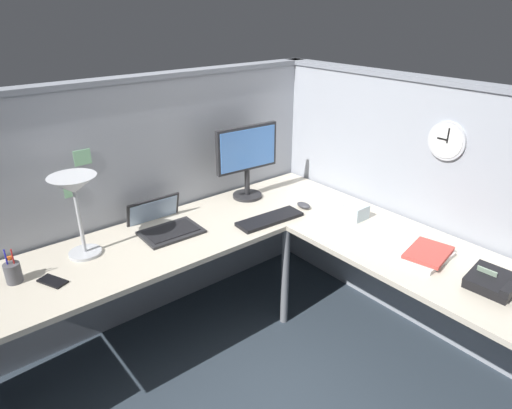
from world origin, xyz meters
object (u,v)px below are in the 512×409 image
at_px(computer_mouse, 304,205).
at_px(tissue_box, 356,212).
at_px(office_phone, 494,283).
at_px(book_stack, 426,255).
at_px(monitor, 247,157).
at_px(keyboard, 270,219).
at_px(wall_clock, 447,141).
at_px(laptop, 163,224).
at_px(cell_phone, 53,281).
at_px(desk_lamp_dome, 74,191).
at_px(pen_cup, 13,273).

height_order(computer_mouse, tissue_box, tissue_box).
xyz_separation_m(office_phone, book_stack, (0.01, 0.36, -0.02)).
height_order(monitor, office_phone, monitor).
distance_m(keyboard, wall_clock, 1.11).
bearing_deg(tissue_box, keyboard, 144.70).
height_order(laptop, office_phone, laptop).
relative_size(monitor, computer_mouse, 4.81).
bearing_deg(book_stack, computer_mouse, 93.22).
xyz_separation_m(cell_phone, office_phone, (1.58, -1.37, 0.03)).
height_order(book_stack, wall_clock, wall_clock).
bearing_deg(keyboard, laptop, 152.30).
relative_size(desk_lamp_dome, wall_clock, 2.02).
relative_size(laptop, wall_clock, 1.77).
xyz_separation_m(laptop, pen_cup, (-0.83, -0.06, 0.03)).
xyz_separation_m(monitor, desk_lamp_dome, (-1.15, -0.06, 0.07)).
bearing_deg(keyboard, office_phone, -71.20).
bearing_deg(keyboard, tissue_box, -31.87).
bearing_deg(monitor, book_stack, -79.70).
bearing_deg(computer_mouse, desk_lamp_dome, 166.58).
height_order(computer_mouse, wall_clock, wall_clock).
relative_size(office_phone, book_stack, 0.70).
xyz_separation_m(keyboard, office_phone, (0.33, -1.21, 0.03)).
bearing_deg(wall_clock, book_stack, -153.26).
bearing_deg(laptop, office_phone, -60.18).
bearing_deg(desk_lamp_dome, cell_phone, -143.37).
distance_m(pen_cup, tissue_box, 1.91).
bearing_deg(monitor, keyboard, -107.92).
height_order(office_phone, book_stack, office_phone).
xyz_separation_m(keyboard, pen_cup, (-1.38, 0.28, 0.04)).
bearing_deg(desk_lamp_dome, tissue_box, -23.35).
xyz_separation_m(desk_lamp_dome, wall_clock, (1.73, -1.00, 0.17)).
height_order(keyboard, desk_lamp_dome, desk_lamp_dome).
xyz_separation_m(book_stack, wall_clock, (0.36, 0.18, 0.51)).
height_order(cell_phone, tissue_box, tissue_box).
distance_m(pen_cup, wall_clock, 2.35).
distance_m(cell_phone, wall_clock, 2.19).
xyz_separation_m(pen_cup, cell_phone, (0.14, -0.12, -0.05)).
bearing_deg(cell_phone, computer_mouse, -30.12).
xyz_separation_m(desk_lamp_dome, book_stack, (1.37, -1.18, -0.34)).
distance_m(desk_lamp_dome, pen_cup, 0.48).
height_order(desk_lamp_dome, wall_clock, wall_clock).
height_order(cell_phone, office_phone, office_phone).
xyz_separation_m(pen_cup, book_stack, (1.73, -1.13, -0.03)).
relative_size(computer_mouse, cell_phone, 0.72).
xyz_separation_m(cell_phone, wall_clock, (1.95, -0.83, 0.53)).
height_order(desk_lamp_dome, tissue_box, desk_lamp_dome).
bearing_deg(book_stack, pen_cup, 146.85).
bearing_deg(pen_cup, tissue_box, -17.82).
xyz_separation_m(computer_mouse, book_stack, (0.05, -0.86, 0.00)).
bearing_deg(cell_phone, laptop, -10.35).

